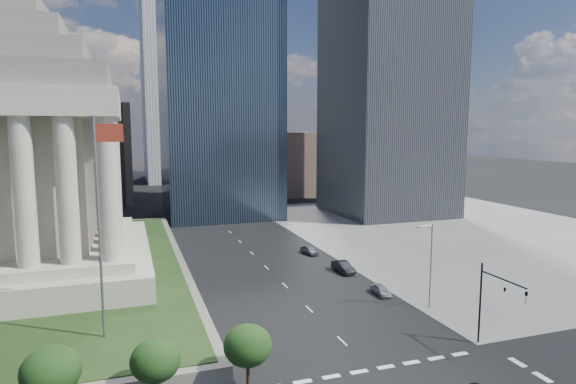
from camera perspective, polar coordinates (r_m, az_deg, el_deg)
name	(u,v)px	position (r m, az deg, el deg)	size (l,w,h in m)	color
ground	(209,212)	(124.29, -9.33, -2.31)	(500.00, 500.00, 0.00)	black
sidewalk_ne	(463,230)	(106.15, 20.00, -4.31)	(68.00, 90.00, 0.03)	slate
war_memorial	(2,124)	(70.55, -30.75, 6.95)	(34.00, 34.00, 39.00)	#A69C8B
flagpole	(100,216)	(45.70, -21.35, -2.63)	(2.52, 0.24, 20.00)	slate
midrise_glass	(218,91)	(118.35, -8.26, 11.81)	(26.00, 26.00, 60.00)	black
highrise_ne	(390,7)	(126.00, 11.97, 20.67)	(26.00, 28.00, 100.00)	black
building_filler_ne	(290,162)	(159.89, 0.23, 3.53)	(20.00, 30.00, 20.00)	brown
building_filler_nw	(88,153)	(151.53, -22.62, 4.27)	(24.00, 30.00, 28.00)	brown
traffic_signal_ne	(494,297)	(49.60, 23.26, -11.33)	(0.30, 5.74, 8.00)	black
street_lamp_north	(430,261)	(58.43, 16.45, -7.81)	(2.13, 0.22, 10.00)	slate
parked_sedan_near	(381,290)	(62.91, 10.98, -11.32)	(1.52, 3.78, 1.29)	gray
parked_sedan_mid	(343,267)	(71.57, 6.56, -8.80)	(4.81, 1.68, 1.59)	black
parked_sedan_far	(309,250)	(81.15, 2.55, -6.89)	(4.10, 1.65, 1.40)	#525359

